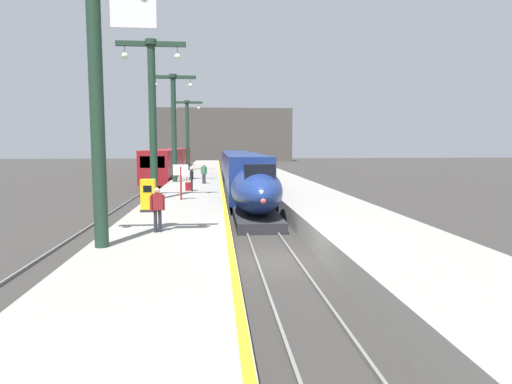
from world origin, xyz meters
The scene contains 21 objects.
ground_plane centered at (0.00, 0.00, 0.00)m, with size 260.00×260.00×0.00m, color #33302D.
platform_left centered at (-4.05, 24.75, 0.53)m, with size 4.80×110.00×1.05m, color gray.
platform_right centered at (4.05, 24.75, 0.53)m, with size 4.80×110.00×1.05m, color gray.
platform_left_safety_stripe centered at (-1.77, 24.75, 1.05)m, with size 0.20×107.80×0.01m, color yellow.
rail_main_left centered at (-0.75, 27.50, 0.06)m, with size 0.08×110.00×0.12m, color slate.
rail_main_right centered at (0.75, 27.50, 0.06)m, with size 0.08×110.00×0.12m, color slate.
rail_secondary_left centered at (-8.85, 27.50, 0.06)m, with size 0.08×110.00×0.12m, color slate.
rail_secondary_right centered at (-7.35, 27.50, 0.06)m, with size 0.08×110.00×0.12m, color slate.
highspeed_train_main centered at (0.00, 23.55, 1.92)m, with size 2.92×38.75×3.60m.
regional_train_adjacent centered at (-8.10, 43.95, 2.13)m, with size 2.85×36.60×3.80m.
station_column_near centered at (-5.84, -1.58, 6.53)m, with size 4.00×0.68×8.91m.
station_column_mid centered at (-5.90, 10.82, 6.66)m, with size 4.00×0.68×9.34m.
station_column_far centered at (-5.90, 24.07, 6.71)m, with size 4.00×0.68×9.43m.
station_column_distant centered at (-5.90, 42.71, 6.48)m, with size 4.00×0.68×9.00m.
passenger_near_edge centered at (-3.95, 15.83, 2.04)m, with size 0.23×0.57×1.69m.
passenger_mid_platform centered at (-3.25, 21.87, 2.04)m, with size 0.52×0.36×1.69m.
passenger_far_waiting centered at (-4.42, 0.73, 2.04)m, with size 0.53×0.35×1.69m.
rolling_suitcase centered at (-4.23, 16.05, 1.35)m, with size 0.40×0.22×0.98m.
ticket_machine_yellow centered at (-5.55, 6.10, 1.79)m, with size 0.76×0.62×1.60m.
departure_info_board centered at (-4.31, 10.62, 2.56)m, with size 0.90×0.10×2.12m.
terminus_back_wall centered at (0.00, 102.00, 7.00)m, with size 36.00×2.00×14.00m, color #4C4742.
Camera 1 is at (-2.21, -15.98, 4.32)m, focal length 31.11 mm.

